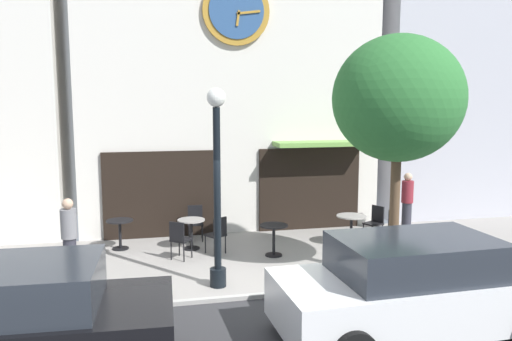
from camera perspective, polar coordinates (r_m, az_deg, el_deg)
ground_plane at (r=8.95m, az=0.63°, el=-16.26°), size 24.09×11.36×0.13m
clock_building at (r=15.23m, az=-3.14°, el=16.01°), size 8.34×3.82×11.20m
neighbor_building_right at (r=19.05m, az=22.21°, el=13.06°), size 6.97×4.04×11.10m
street_lamp at (r=9.85m, az=-4.34°, el=-1.94°), size 0.36×0.36×3.86m
street_tree at (r=10.57m, az=15.57°, el=7.64°), size 2.64×2.38×4.92m
cafe_table_center_right at (r=13.04m, az=-14.89°, el=-6.36°), size 0.64×0.64×0.73m
cafe_table_leftmost at (r=12.71m, az=-7.20°, el=-6.43°), size 0.67×0.67×0.74m
cafe_table_center at (r=12.09m, az=1.99°, el=-7.14°), size 0.66×0.66×0.74m
cafe_table_center_left at (r=13.13m, az=10.55°, el=-5.84°), size 0.74×0.74×0.76m
cafe_chair_near_tree at (r=13.52m, az=-6.76°, el=-5.48°), size 0.43×0.43×0.90m
cafe_chair_facing_wall at (r=11.90m, az=-8.53°, el=-7.36°), size 0.56×0.56×0.90m
cafe_chair_right_end at (r=13.74m, az=13.11°, el=-5.41°), size 0.53×0.53×0.90m
cafe_chair_near_lamp at (r=13.21m, az=14.28°, el=-5.98°), size 0.50×0.50×0.90m
cafe_chair_by_entrance at (r=12.23m, az=-4.30°, el=-6.87°), size 0.55×0.55×0.90m
pedestrian_maroon at (r=14.63m, az=16.45°, el=-3.39°), size 0.45×0.45×1.67m
pedestrian_grey at (r=11.15m, az=-20.04°, el=-7.02°), size 0.44×0.44×1.67m
parked_car_black at (r=7.63m, az=-26.19°, el=-15.12°), size 4.38×2.17×1.55m
parked_car_white at (r=8.47m, az=17.16°, el=-12.34°), size 4.35×2.12×1.55m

